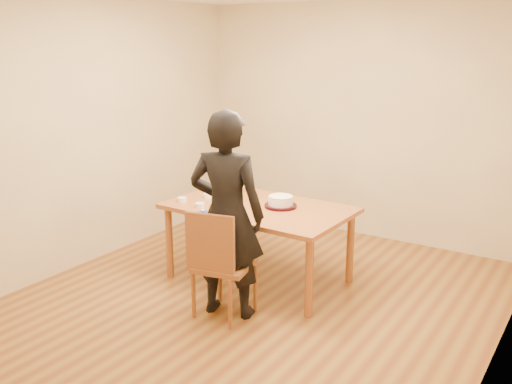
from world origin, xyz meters
The scene contains 16 objects.
room_shell centered at (0.00, 0.34, 1.35)m, with size 4.00×4.50×2.70m.
dining_table centered at (-0.23, 0.44, 0.73)m, with size 1.71×1.02×0.04m, color brown.
dining_chair centered at (-0.08, -0.33, 0.45)m, with size 0.44×0.44×0.04m, color brown.
cake_plate centered at (-0.04, 0.52, 0.76)m, with size 0.31×0.31×0.02m, color #C20C3C.
cake centered at (-0.04, 0.52, 0.81)m, with size 0.24×0.24×0.07m, color white.
frosting_dome centered at (-0.04, 0.52, 0.86)m, with size 0.23×0.23×0.03m, color white.
frosting_tub centered at (-0.21, -0.03, 0.79)m, with size 0.09×0.09×0.08m, color white.
frosting_lid centered at (-0.56, 0.01, 0.75)m, with size 0.09×0.09×0.01m, color #1A32A9.
frosting_dollop centered at (-0.56, 0.01, 0.77)m, with size 0.04×0.04×0.02m, color white.
ramekin_green centered at (-0.67, 0.10, 0.77)m, with size 0.09×0.09×0.04m, color white.
ramekin_yellow centered at (-0.81, 0.41, 0.77)m, with size 0.09×0.09×0.04m, color white.
ramekin_multi centered at (-0.94, 0.16, 0.77)m, with size 0.09×0.09×0.04m, color white.
candy_box_pink centered at (-0.71, 0.80, 0.76)m, with size 0.13×0.07×0.02m, color #ED37C0.
candy_box_green centered at (-0.71, 0.80, 0.78)m, with size 0.14×0.07×0.02m, color green.
spatula centered at (-0.36, -0.10, 0.76)m, with size 0.17×0.02×0.01m, color black.
person centered at (-0.08, -0.29, 0.88)m, with size 0.64×0.42×1.76m, color black.
Camera 1 is at (2.56, -3.94, 2.31)m, focal length 40.00 mm.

